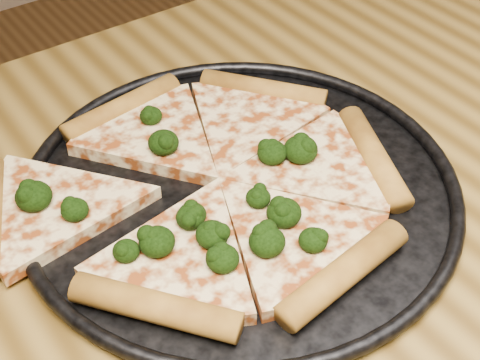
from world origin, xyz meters
TOP-DOWN VIEW (x-y plane):
  - pizza_pan at (0.08, 0.13)m, footprint 0.38×0.38m
  - pizza at (0.06, 0.14)m, footprint 0.38×0.32m
  - broccoli_florets at (0.04, 0.12)m, footprint 0.25×0.23m

SIDE VIEW (x-z plane):
  - pizza_pan at x=0.08m, z-range 0.75..0.77m
  - pizza at x=0.06m, z-range 0.75..0.78m
  - broccoli_florets at x=0.04m, z-range 0.77..0.79m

